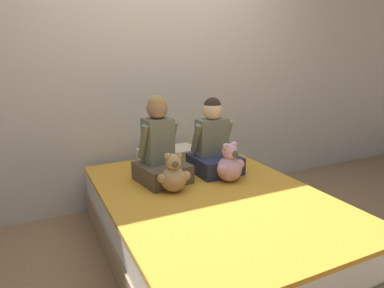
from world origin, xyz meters
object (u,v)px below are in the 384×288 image
at_px(child_on_right, 214,145).
at_px(teddy_bear_held_by_left_child, 174,175).
at_px(bed, 212,223).
at_px(pillow_at_headboard, 168,155).
at_px(teddy_bear_held_by_right_child, 230,165).
at_px(child_on_left, 160,149).

relative_size(child_on_right, teddy_bear_held_by_left_child, 2.11).
relative_size(bed, pillow_at_headboard, 3.91).
distance_m(bed, teddy_bear_held_by_right_child, 0.46).
bearing_deg(child_on_left, child_on_right, -9.13).
bearing_deg(bed, teddy_bear_held_by_right_child, 33.93).
distance_m(child_on_left, teddy_bear_held_by_right_child, 0.54).
xyz_separation_m(bed, pillow_at_headboard, (0.00, 0.83, 0.28)).
distance_m(bed, pillow_at_headboard, 0.88).
distance_m(bed, child_on_left, 0.67).
xyz_separation_m(child_on_right, pillow_at_headboard, (-0.23, 0.42, -0.17)).
height_order(child_on_left, child_on_right, child_on_left).
xyz_separation_m(teddy_bear_held_by_left_child, pillow_at_headboard, (0.23, 0.67, -0.07)).
bearing_deg(teddy_bear_held_by_left_child, child_on_right, 36.16).
bearing_deg(child_on_right, pillow_at_headboard, 116.52).
bearing_deg(child_on_left, teddy_bear_held_by_right_child, -37.21).
height_order(bed, child_on_left, child_on_left).
height_order(bed, teddy_bear_held_by_right_child, teddy_bear_held_by_right_child).
bearing_deg(teddy_bear_held_by_left_child, child_on_left, 98.53).
height_order(teddy_bear_held_by_left_child, teddy_bear_held_by_right_child, teddy_bear_held_by_right_child).
relative_size(bed, child_on_left, 3.06).
relative_size(child_on_left, teddy_bear_held_by_left_child, 2.26).
height_order(teddy_bear_held_by_left_child, pillow_at_headboard, teddy_bear_held_by_left_child).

